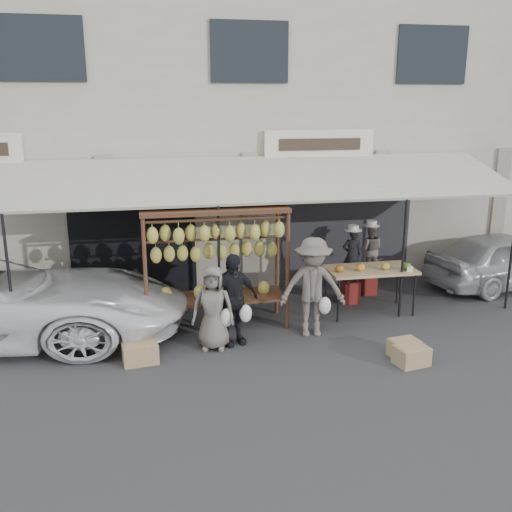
{
  "coord_description": "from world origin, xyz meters",
  "views": [
    {
      "loc": [
        -2.26,
        -8.47,
        4.05
      ],
      "look_at": [
        -0.28,
        1.4,
        1.3
      ],
      "focal_mm": 40.0,
      "sensor_mm": 36.0,
      "label": 1
    }
  ],
  "objects_px": {
    "customer_mid": "(232,299)",
    "crate_near_b": "(404,348)",
    "produce_table": "(371,271)",
    "crate_near_a": "(411,356)",
    "sedan": "(506,259)",
    "banana_rack": "(215,244)",
    "vendor_right": "(370,250)",
    "crate_far": "(140,352)",
    "customer_right": "(313,287)",
    "customer_left": "(213,308)",
    "vendor_left": "(352,255)"
  },
  "relations": [
    {
      "from": "banana_rack",
      "to": "vendor_right",
      "type": "relative_size",
      "value": 2.32
    },
    {
      "from": "crate_near_b",
      "to": "sedan",
      "type": "bearing_deg",
      "value": 37.96
    },
    {
      "from": "customer_left",
      "to": "crate_far",
      "type": "xyz_separation_m",
      "value": [
        -1.22,
        -0.31,
        -0.55
      ]
    },
    {
      "from": "customer_right",
      "to": "customer_left",
      "type": "bearing_deg",
      "value": -163.83
    },
    {
      "from": "banana_rack",
      "to": "crate_far",
      "type": "bearing_deg",
      "value": -138.47
    },
    {
      "from": "produce_table",
      "to": "crate_far",
      "type": "xyz_separation_m",
      "value": [
        -4.44,
        -1.37,
        -0.7
      ]
    },
    {
      "from": "customer_mid",
      "to": "sedan",
      "type": "bearing_deg",
      "value": 1.02
    },
    {
      "from": "produce_table",
      "to": "vendor_left",
      "type": "bearing_deg",
      "value": 103.49
    },
    {
      "from": "produce_table",
      "to": "crate_near_a",
      "type": "height_order",
      "value": "produce_table"
    },
    {
      "from": "customer_mid",
      "to": "crate_near_a",
      "type": "height_order",
      "value": "customer_mid"
    },
    {
      "from": "vendor_right",
      "to": "customer_mid",
      "type": "bearing_deg",
      "value": 50.81
    },
    {
      "from": "sedan",
      "to": "customer_mid",
      "type": "bearing_deg",
      "value": 96.29
    },
    {
      "from": "banana_rack",
      "to": "crate_near_a",
      "type": "bearing_deg",
      "value": -37.58
    },
    {
      "from": "produce_table",
      "to": "vendor_left",
      "type": "distance_m",
      "value": 0.67
    },
    {
      "from": "customer_left",
      "to": "customer_mid",
      "type": "xyz_separation_m",
      "value": [
        0.35,
        0.12,
        0.08
      ]
    },
    {
      "from": "vendor_left",
      "to": "sedan",
      "type": "height_order",
      "value": "vendor_left"
    },
    {
      "from": "vendor_left",
      "to": "crate_far",
      "type": "bearing_deg",
      "value": 29.45
    },
    {
      "from": "crate_far",
      "to": "customer_mid",
      "type": "bearing_deg",
      "value": 15.42
    },
    {
      "from": "banana_rack",
      "to": "customer_left",
      "type": "distance_m",
      "value": 1.28
    },
    {
      "from": "customer_right",
      "to": "crate_near_a",
      "type": "height_order",
      "value": "customer_right"
    },
    {
      "from": "banana_rack",
      "to": "crate_near_a",
      "type": "height_order",
      "value": "banana_rack"
    },
    {
      "from": "vendor_right",
      "to": "customer_left",
      "type": "distance_m",
      "value": 4.22
    },
    {
      "from": "banana_rack",
      "to": "customer_right",
      "type": "relative_size",
      "value": 1.46
    },
    {
      "from": "banana_rack",
      "to": "produce_table",
      "type": "bearing_deg",
      "value": 2.5
    },
    {
      "from": "customer_left",
      "to": "produce_table",
      "type": "bearing_deg",
      "value": 30.39
    },
    {
      "from": "banana_rack",
      "to": "customer_right",
      "type": "height_order",
      "value": "banana_rack"
    },
    {
      "from": "banana_rack",
      "to": "customer_mid",
      "type": "relative_size",
      "value": 1.62
    },
    {
      "from": "banana_rack",
      "to": "sedan",
      "type": "relative_size",
      "value": 0.7
    },
    {
      "from": "vendor_left",
      "to": "banana_rack",
      "type": "bearing_deg",
      "value": 19.28
    },
    {
      "from": "vendor_right",
      "to": "customer_left",
      "type": "bearing_deg",
      "value": 49.77
    },
    {
      "from": "banana_rack",
      "to": "vendor_left",
      "type": "relative_size",
      "value": 2.35
    },
    {
      "from": "produce_table",
      "to": "customer_right",
      "type": "bearing_deg",
      "value": -149.65
    },
    {
      "from": "vendor_right",
      "to": "customer_right",
      "type": "distance_m",
      "value": 2.65
    },
    {
      "from": "customer_mid",
      "to": "crate_near_b",
      "type": "relative_size",
      "value": 3.42
    },
    {
      "from": "crate_near_b",
      "to": "sedan",
      "type": "height_order",
      "value": "sedan"
    },
    {
      "from": "vendor_left",
      "to": "crate_near_b",
      "type": "bearing_deg",
      "value": 93.36
    },
    {
      "from": "vendor_left",
      "to": "customer_left",
      "type": "relative_size",
      "value": 0.77
    },
    {
      "from": "banana_rack",
      "to": "sedan",
      "type": "bearing_deg",
      "value": 9.47
    },
    {
      "from": "customer_mid",
      "to": "sedan",
      "type": "relative_size",
      "value": 0.43
    },
    {
      "from": "crate_near_a",
      "to": "crate_near_b",
      "type": "bearing_deg",
      "value": 85.51
    },
    {
      "from": "vendor_left",
      "to": "vendor_right",
      "type": "xyz_separation_m",
      "value": [
        0.57,
        0.43,
        -0.03
      ]
    },
    {
      "from": "crate_near_b",
      "to": "customer_mid",
      "type": "bearing_deg",
      "value": 158.35
    },
    {
      "from": "customer_mid",
      "to": "crate_near_b",
      "type": "height_order",
      "value": "customer_mid"
    },
    {
      "from": "customer_left",
      "to": "sedan",
      "type": "height_order",
      "value": "customer_left"
    },
    {
      "from": "customer_mid",
      "to": "customer_right",
      "type": "height_order",
      "value": "customer_right"
    },
    {
      "from": "crate_near_a",
      "to": "customer_left",
      "type": "bearing_deg",
      "value": 157.48
    },
    {
      "from": "banana_rack",
      "to": "customer_right",
      "type": "distance_m",
      "value": 1.89
    },
    {
      "from": "customer_left",
      "to": "banana_rack",
      "type": "bearing_deg",
      "value": 91.33
    },
    {
      "from": "crate_far",
      "to": "produce_table",
      "type": "bearing_deg",
      "value": 17.15
    },
    {
      "from": "banana_rack",
      "to": "crate_near_b",
      "type": "xyz_separation_m",
      "value": [
        2.84,
        -1.87,
        -1.44
      ]
    }
  ]
}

